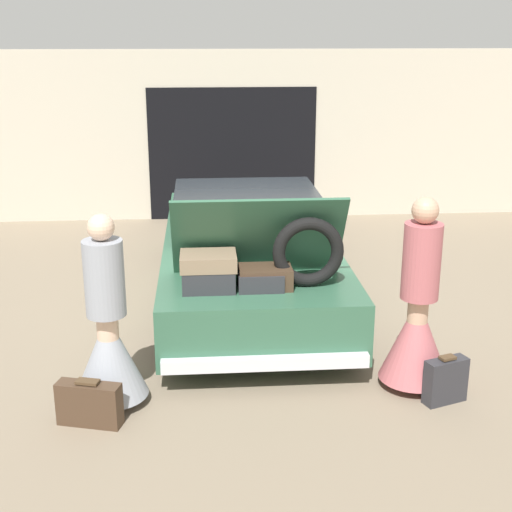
# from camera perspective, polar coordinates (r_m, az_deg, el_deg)

# --- Properties ---
(ground_plane) EXTENTS (40.00, 40.00, 0.00)m
(ground_plane) POSITION_cam_1_polar(r_m,az_deg,el_deg) (8.69, -0.67, -3.22)
(ground_plane) COLOR #7F705B
(garage_wall_back) EXTENTS (12.00, 0.14, 2.80)m
(garage_wall_back) POSITION_cam_1_polar(r_m,az_deg,el_deg) (12.12, -1.93, 9.55)
(garage_wall_back) COLOR beige
(garage_wall_back) RESTS_ON ground_plane
(car) EXTENTS (1.99, 4.82, 1.63)m
(car) POSITION_cam_1_polar(r_m,az_deg,el_deg) (8.49, -0.68, 0.41)
(car) COLOR #336047
(car) RESTS_ON ground_plane
(person_left) EXTENTS (0.64, 0.64, 1.69)m
(person_left) POSITION_cam_1_polar(r_m,az_deg,el_deg) (6.19, -11.72, -6.49)
(person_left) COLOR beige
(person_left) RESTS_ON ground_plane
(person_right) EXTENTS (0.63, 0.63, 1.76)m
(person_right) POSITION_cam_1_polar(r_m,az_deg,el_deg) (6.49, 12.76, -5.15)
(person_right) COLOR tan
(person_right) RESTS_ON ground_plane
(suitcase_beside_left_person) EXTENTS (0.55, 0.29, 0.40)m
(suitcase_beside_left_person) POSITION_cam_1_polar(r_m,az_deg,el_deg) (6.08, -13.19, -11.44)
(suitcase_beside_left_person) COLOR #473323
(suitcase_beside_left_person) RESTS_ON ground_plane
(suitcase_beside_right_person) EXTENTS (0.41, 0.26, 0.43)m
(suitcase_beside_right_person) POSITION_cam_1_polar(r_m,az_deg,el_deg) (6.46, 14.92, -9.60)
(suitcase_beside_right_person) COLOR #2D2D33
(suitcase_beside_right_person) RESTS_ON ground_plane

